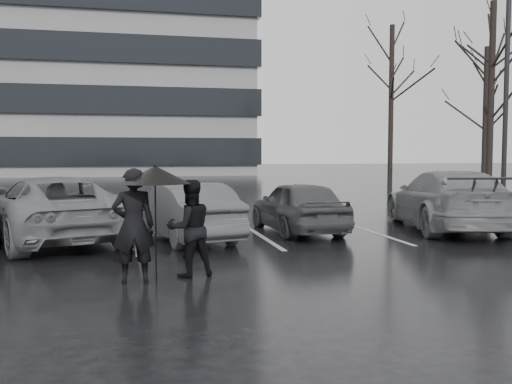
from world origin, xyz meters
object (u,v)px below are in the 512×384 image
object	(u,v)px
tree_east	(491,101)
pedestrian_right	(190,228)
car_main	(298,206)
car_east	(447,200)
car_west_a	(186,211)
lamp_post	(506,83)
tree_ne	(485,120)
car_west_b	(52,209)
tree_north	(391,108)
pedestrian_left	(133,225)

from	to	relation	value
tree_east	pedestrian_right	bearing A→B (deg)	-138.60
car_main	car_east	size ratio (longest dim) A/B	0.72
car_west_a	car_east	world-z (taller)	car_east
car_west_a	lamp_post	size ratio (longest dim) A/B	0.41
tree_ne	tree_east	bearing A→B (deg)	-122.01
pedestrian_right	lamp_post	xyz separation A→B (m)	(11.43, 8.14, 3.50)
tree_east	car_west_b	bearing A→B (deg)	-154.18
car_west_b	pedestrian_right	world-z (taller)	pedestrian_right
pedestrian_right	car_west_a	bearing A→B (deg)	-108.06
car_west_b	lamp_post	distance (m)	14.98
car_west_a	lamp_post	world-z (taller)	lamp_post
car_west_b	tree_north	distance (m)	21.33
car_east	lamp_post	world-z (taller)	lamp_post
car_main	pedestrian_right	world-z (taller)	pedestrian_right
car_west_b	lamp_post	world-z (taller)	lamp_post
lamp_post	tree_east	size ratio (longest dim) A/B	1.16
lamp_post	car_main	bearing A→B (deg)	-155.56
lamp_post	pedestrian_right	bearing A→B (deg)	-144.54
lamp_post	tree_north	xyz separation A→B (m)	(1.02, 10.72, -0.00)
car_east	tree_east	world-z (taller)	tree_east
car_west_a	car_east	distance (m)	6.53
pedestrian_right	lamp_post	size ratio (longest dim) A/B	0.16
car_main	lamp_post	bearing A→B (deg)	-159.41
car_main	car_east	world-z (taller)	car_east
car_east	tree_north	bearing A→B (deg)	-98.39
pedestrian_left	pedestrian_right	distance (m)	0.90
tree_north	car_main	bearing A→B (deg)	-122.89
pedestrian_left	tree_east	distance (m)	19.00
car_east	pedestrian_left	xyz separation A→B (m)	(-7.69, -4.24, 0.11)
pedestrian_right	tree_ne	distance (m)	22.65
car_east	tree_north	distance (m)	16.26
pedestrian_left	tree_ne	distance (m)	23.42
pedestrian_left	pedestrian_right	bearing A→B (deg)	-166.12
car_main	car_east	xyz separation A→B (m)	(3.78, -0.33, 0.11)
pedestrian_left	tree_ne	size ratio (longest dim) A/B	0.24
car_west_a	tree_ne	size ratio (longest dim) A/B	0.55
car_west_b	tree_ne	xyz separation A→B (m)	(18.50, 11.74, 2.79)
car_west_a	tree_ne	distance (m)	19.97
pedestrian_left	tree_north	xyz separation A→B (m)	(13.31, 19.10, 3.40)
car_west_a	pedestrian_right	size ratio (longest dim) A/B	2.54
tree_east	lamp_post	bearing A→B (deg)	-118.48
tree_ne	tree_north	xyz separation A→B (m)	(-3.50, 3.00, 0.75)
car_east	tree_east	distance (m)	10.77
pedestrian_left	tree_north	bearing A→B (deg)	-126.62
pedestrian_right	tree_ne	xyz separation A→B (m)	(15.95, 15.86, 2.74)
car_main	pedestrian_left	world-z (taller)	pedestrian_left
tree_east	car_west_a	bearing A→B (deg)	-148.36
car_west_a	tree_ne	xyz separation A→B (m)	(15.64, 12.09, 2.87)
pedestrian_right	pedestrian_left	bearing A→B (deg)	2.27
car_west_a	tree_east	size ratio (longest dim) A/B	0.48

